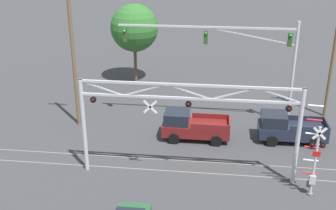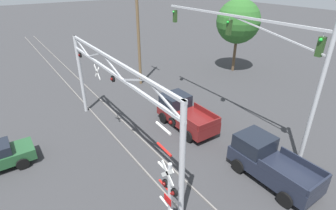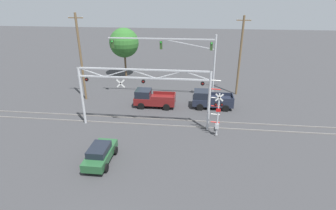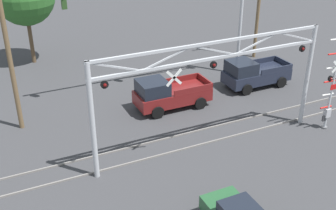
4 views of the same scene
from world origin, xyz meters
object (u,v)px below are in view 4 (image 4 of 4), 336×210
at_px(pickup_truck_lead, 168,94).
at_px(pickup_truck_following, 253,73).
at_px(crossing_signal_mast, 330,96).
at_px(crossing_gantry, 213,78).
at_px(utility_pole_left, 6,39).
at_px(traffic_signal_span, 201,3).

xyz_separation_m(pickup_truck_lead, pickup_truck_following, (7.07, 0.46, -0.00)).
distance_m(crossing_signal_mast, pickup_truck_following, 7.07).
height_order(crossing_gantry, pickup_truck_lead, crossing_gantry).
bearing_deg(pickup_truck_lead, utility_pole_left, 171.11).
bearing_deg(pickup_truck_lead, traffic_signal_span, 37.60).
bearing_deg(pickup_truck_following, crossing_signal_mast, -87.01).
bearing_deg(pickup_truck_following, traffic_signal_span, 139.88).
height_order(pickup_truck_lead, utility_pole_left, utility_pole_left).
bearing_deg(crossing_signal_mast, traffic_signal_span, 109.86).
bearing_deg(traffic_signal_span, crossing_signal_mast, -70.14).
relative_size(crossing_signal_mast, pickup_truck_lead, 1.16).
bearing_deg(crossing_gantry, crossing_signal_mast, -9.33).
height_order(pickup_truck_following, utility_pole_left, utility_pole_left).
xyz_separation_m(crossing_signal_mast, utility_pole_left, (-16.66, 7.95, 3.40)).
relative_size(crossing_signal_mast, traffic_signal_span, 0.42).
xyz_separation_m(crossing_gantry, traffic_signal_span, (3.92, 8.36, 1.71)).
distance_m(traffic_signal_span, pickup_truck_following, 6.35).
height_order(pickup_truck_lead, pickup_truck_following, same).
relative_size(crossing_signal_mast, pickup_truck_following, 1.18).
relative_size(pickup_truck_lead, pickup_truck_following, 1.02).
xyz_separation_m(pickup_truck_lead, utility_pole_left, (-9.22, 1.44, 4.58)).
bearing_deg(traffic_signal_span, pickup_truck_lead, -142.40).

